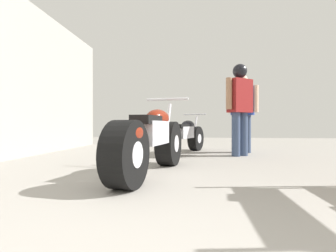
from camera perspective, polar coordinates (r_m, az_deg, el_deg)
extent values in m
plane|color=gray|center=(4.02, 1.93, -8.41)|extent=(16.56, 16.56, 0.00)
cube|color=#A3A099|center=(5.15, -32.91, 10.04)|extent=(0.08, 7.59, 2.97)
cylinder|color=black|center=(3.88, 0.16, -3.86)|extent=(0.35, 0.69, 0.65)
cylinder|color=silver|center=(3.88, 0.16, -3.86)|extent=(0.29, 0.29, 0.25)
cylinder|color=black|center=(2.50, -9.25, -6.17)|extent=(0.35, 0.69, 0.65)
cylinder|color=silver|center=(2.50, -9.25, -6.17)|extent=(0.29, 0.29, 0.25)
cube|color=silver|center=(3.17, -3.52, -1.47)|extent=(0.36, 0.69, 0.29)
ellipsoid|color=maroon|center=(3.38, -2.24, 1.76)|extent=(0.36, 0.57, 0.22)
cube|color=black|center=(3.00, -4.69, 1.36)|extent=(0.31, 0.52, 0.10)
ellipsoid|color=maroon|center=(2.53, -8.75, -1.45)|extent=(0.34, 0.49, 0.25)
cylinder|color=silver|center=(3.84, -0.01, 0.67)|extent=(0.10, 0.26, 0.59)
cylinder|color=silver|center=(3.81, -0.18, 5.90)|extent=(0.63, 0.15, 0.04)
cylinder|color=silver|center=(2.96, -8.15, -7.06)|extent=(0.19, 0.57, 0.09)
cylinder|color=black|center=(6.14, 6.11, -2.74)|extent=(0.39, 0.60, 0.57)
cylinder|color=silver|center=(6.14, 6.11, -2.74)|extent=(0.26, 0.27, 0.22)
cylinder|color=black|center=(4.97, 0.54, -3.45)|extent=(0.39, 0.60, 0.57)
cylinder|color=silver|center=(4.97, 0.54, -3.45)|extent=(0.26, 0.27, 0.22)
cube|color=silver|center=(5.54, 3.62, -1.41)|extent=(0.41, 0.61, 0.25)
ellipsoid|color=black|center=(5.72, 4.43, 0.24)|extent=(0.39, 0.51, 0.20)
cube|color=black|center=(5.39, 2.92, -0.04)|extent=(0.34, 0.47, 0.09)
ellipsoid|color=black|center=(5.00, 0.77, -1.39)|extent=(0.36, 0.45, 0.21)
cylinder|color=silver|center=(6.10, 5.99, -0.26)|extent=(0.13, 0.22, 0.51)
cylinder|color=silver|center=(6.07, 5.86, 2.59)|extent=(0.52, 0.24, 0.03)
cylinder|color=silver|center=(5.37, 1.23, -4.08)|extent=(0.26, 0.48, 0.08)
cylinder|color=#384766|center=(5.93, 15.10, -1.63)|extent=(0.21, 0.21, 0.82)
cylinder|color=#384766|center=(5.87, 17.00, -1.66)|extent=(0.21, 0.21, 0.82)
cube|color=navy|center=(5.92, 16.05, 5.37)|extent=(0.51, 0.42, 0.63)
cylinder|color=beige|center=(6.01, 13.46, 5.54)|extent=(0.15, 0.15, 0.57)
cylinder|color=beige|center=(5.85, 18.72, 5.68)|extent=(0.15, 0.15, 0.57)
sphere|color=beige|center=(5.98, 16.06, 9.66)|extent=(0.23, 0.23, 0.23)
cylinder|color=#384766|center=(5.15, 14.70, -1.79)|extent=(0.23, 0.23, 0.84)
cylinder|color=#384766|center=(5.30, 16.26, -1.73)|extent=(0.23, 0.23, 0.84)
cube|color=maroon|center=(5.25, 15.50, 6.39)|extent=(0.52, 0.48, 0.65)
cylinder|color=#9E7051|center=(5.05, 13.25, 6.95)|extent=(0.16, 0.16, 0.59)
cylinder|color=#9E7051|center=(5.47, 17.58, 6.43)|extent=(0.16, 0.16, 0.59)
sphere|color=black|center=(5.32, 15.51, 11.36)|extent=(0.23, 0.23, 0.23)
sphere|color=black|center=(5.32, 15.51, 11.54)|extent=(0.28, 0.28, 0.28)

